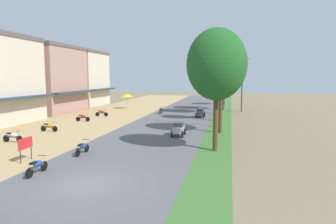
# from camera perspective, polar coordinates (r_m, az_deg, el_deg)

# --- Properties ---
(ground_plane) EXTENTS (180.00, 180.00, 0.00)m
(ground_plane) POSITION_cam_1_polar(r_m,az_deg,el_deg) (15.47, -14.96, -13.59)
(ground_plane) COLOR #7A6B4C
(road_strip) EXTENTS (9.00, 140.00, 0.08)m
(road_strip) POSITION_cam_1_polar(r_m,az_deg,el_deg) (15.46, -14.96, -13.45)
(road_strip) COLOR #565659
(road_strip) RESTS_ON ground
(median_strip) EXTENTS (2.40, 140.00, 0.06)m
(median_strip) POSITION_cam_1_polar(r_m,az_deg,el_deg) (13.97, 7.23, -15.55)
(median_strip) COLOR #3D6B2D
(median_strip) RESTS_ON ground
(shophouse_mid) EXTENTS (7.76, 10.48, 10.10)m
(shophouse_mid) POSITION_cam_1_polar(r_m,az_deg,el_deg) (48.44, -21.57, 6.00)
(shophouse_mid) COLOR tan
(shophouse_mid) RESTS_ON ground
(shophouse_far) EXTENTS (7.36, 9.07, 10.10)m
(shophouse_far) POSITION_cam_1_polar(r_m,az_deg,el_deg) (57.46, -15.78, 6.27)
(shophouse_far) COLOR beige
(shophouse_far) RESTS_ON ground
(parked_motorbike_nearest) EXTENTS (1.80, 0.54, 0.94)m
(parked_motorbike_nearest) POSITION_cam_1_polar(r_m,az_deg,el_deg) (27.02, -27.84, -4.18)
(parked_motorbike_nearest) COLOR black
(parked_motorbike_nearest) RESTS_ON dirt_shoulder
(parked_motorbike_second) EXTENTS (1.80, 0.54, 0.94)m
(parked_motorbike_second) POSITION_cam_1_polar(r_m,az_deg,el_deg) (30.80, -22.01, -2.62)
(parked_motorbike_second) COLOR black
(parked_motorbike_second) RESTS_ON dirt_shoulder
(parked_motorbike_third) EXTENTS (1.80, 0.54, 0.94)m
(parked_motorbike_third) POSITION_cam_1_polar(r_m,az_deg,el_deg) (36.52, -16.14, -0.99)
(parked_motorbike_third) COLOR black
(parked_motorbike_third) RESTS_ON dirt_shoulder
(parked_motorbike_fourth) EXTENTS (1.80, 0.54, 0.94)m
(parked_motorbike_fourth) POSITION_cam_1_polar(r_m,az_deg,el_deg) (40.60, -12.69, -0.12)
(parked_motorbike_fourth) COLOR black
(parked_motorbike_fourth) RESTS_ON dirt_shoulder
(street_signboard) EXTENTS (0.06, 1.30, 1.50)m
(street_signboard) POSITION_cam_1_polar(r_m,az_deg,el_deg) (20.56, -25.89, -5.75)
(street_signboard) COLOR #262628
(street_signboard) RESTS_ON dirt_shoulder
(vendor_umbrella) EXTENTS (2.20, 2.20, 2.52)m
(vendor_umbrella) POSITION_cam_1_polar(r_m,az_deg,el_deg) (49.55, -7.94, 3.24)
(vendor_umbrella) COLOR #99999E
(vendor_umbrella) RESTS_ON dirt_shoulder
(median_tree_nearest) EXTENTS (4.21, 4.21, 8.67)m
(median_tree_nearest) POSITION_cam_1_polar(r_m,az_deg,el_deg) (21.02, 9.40, 9.03)
(median_tree_nearest) COLOR #4C351E
(median_tree_nearest) RESTS_ON median_strip
(median_tree_second) EXTENTS (4.25, 4.25, 8.24)m
(median_tree_second) POSITION_cam_1_polar(r_m,az_deg,el_deg) (27.97, 10.27, 8.25)
(median_tree_second) COLOR #4C351E
(median_tree_second) RESTS_ON median_strip
(median_tree_third) EXTENTS (3.17, 3.17, 8.46)m
(median_tree_third) POSITION_cam_1_polar(r_m,az_deg,el_deg) (35.47, 10.37, 9.01)
(median_tree_third) COLOR #4C351E
(median_tree_third) RESTS_ON median_strip
(median_tree_fourth) EXTENTS (4.62, 4.62, 10.14)m
(median_tree_fourth) POSITION_cam_1_polar(r_m,az_deg,el_deg) (42.16, 10.35, 10.10)
(median_tree_fourth) COLOR #4C351E
(median_tree_fourth) RESTS_ON median_strip
(median_tree_fifth) EXTENTS (4.79, 4.79, 8.82)m
(median_tree_fifth) POSITION_cam_1_polar(r_m,az_deg,el_deg) (47.67, 10.75, 8.02)
(median_tree_fifth) COLOR #4C351E
(median_tree_fifth) RESTS_ON median_strip
(median_tree_sixth) EXTENTS (3.27, 3.27, 6.71)m
(median_tree_sixth) POSITION_cam_1_polar(r_m,az_deg,el_deg) (56.46, 10.92, 6.54)
(median_tree_sixth) COLOR #4C351E
(median_tree_sixth) RESTS_ON median_strip
(streetlamp_near) EXTENTS (3.16, 0.20, 7.52)m
(streetlamp_near) POSITION_cam_1_polar(r_m,az_deg,el_deg) (30.97, 10.35, 4.99)
(streetlamp_near) COLOR gray
(streetlamp_near) RESTS_ON median_strip
(streetlamp_mid) EXTENTS (3.16, 0.20, 8.09)m
(streetlamp_mid) POSITION_cam_1_polar(r_m,az_deg,el_deg) (53.37, 11.08, 6.00)
(streetlamp_mid) COLOR gray
(streetlamp_mid) RESTS_ON median_strip
(streetlamp_far) EXTENTS (3.16, 0.20, 7.72)m
(streetlamp_far) POSITION_cam_1_polar(r_m,az_deg,el_deg) (64.25, 11.24, 5.94)
(streetlamp_far) COLOR gray
(streetlamp_far) RESTS_ON median_strip
(utility_pole_near) EXTENTS (1.80, 0.20, 8.54)m
(utility_pole_near) POSITION_cam_1_polar(r_m,az_deg,el_deg) (46.47, 14.17, 5.52)
(utility_pole_near) COLOR brown
(utility_pole_near) RESTS_ON ground
(car_hatchback_silver) EXTENTS (1.04, 2.00, 1.23)m
(car_hatchback_silver) POSITION_cam_1_polar(r_m,az_deg,el_deg) (26.39, 2.07, -3.21)
(car_hatchback_silver) COLOR #B7BCC1
(car_hatchback_silver) RESTS_ON road_strip
(car_sedan_charcoal) EXTENTS (1.10, 2.26, 1.19)m
(car_sedan_charcoal) POSITION_cam_1_polar(r_m,az_deg,el_deg) (38.72, 6.29, -0.05)
(car_sedan_charcoal) COLOR #282D33
(car_sedan_charcoal) RESTS_ON road_strip
(motorbike_ahead_second) EXTENTS (0.54, 1.80, 0.94)m
(motorbike_ahead_second) POSITION_cam_1_polar(r_m,az_deg,el_deg) (17.66, -24.01, -9.43)
(motorbike_ahead_second) COLOR black
(motorbike_ahead_second) RESTS_ON road_strip
(motorbike_ahead_third) EXTENTS (0.54, 1.80, 0.94)m
(motorbike_ahead_third) POSITION_cam_1_polar(r_m,az_deg,el_deg) (21.04, -16.22, -6.54)
(motorbike_ahead_third) COLOR black
(motorbike_ahead_third) RESTS_ON road_strip
(motorbike_ahead_fourth) EXTENTS (0.54, 1.80, 0.94)m
(motorbike_ahead_fourth) POSITION_cam_1_polar(r_m,az_deg,el_deg) (42.55, -1.33, 0.38)
(motorbike_ahead_fourth) COLOR black
(motorbike_ahead_fourth) RESTS_ON road_strip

